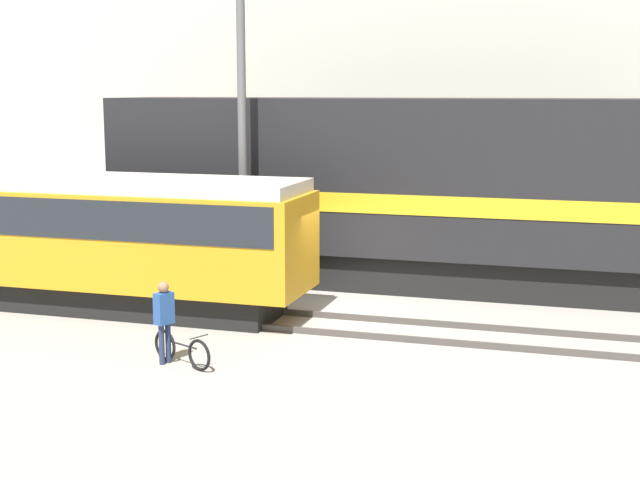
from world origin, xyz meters
The scene contains 9 objects.
ground_plane centered at (0.00, 0.00, 0.00)m, with size 120.00×120.00×0.00m, color gray.
track_near centered at (0.00, -1.13, 0.07)m, with size 60.00×1.50×0.14m.
track_far centered at (0.00, 3.55, 0.07)m, with size 60.00×1.51×0.14m.
building_backdrop centered at (0.00, 13.03, 4.73)m, with size 43.84×6.00×9.47m.
freight_locomotive centered at (1.61, 3.55, 2.65)m, with size 17.10×3.04×5.66m.
streetcar centered at (-6.32, -1.13, 1.86)m, with size 12.09×2.54×3.24m.
bicycle centered at (-1.59, -4.69, 0.31)m, with size 1.52×0.79×0.68m.
person centered at (-1.96, -4.67, 0.99)m, with size 0.35×0.42×1.63m.
utility_pole_left centered at (-2.64, 1.21, 4.04)m, with size 0.22×0.22×8.07m.
Camera 1 is at (5.83, -19.81, 5.30)m, focal length 50.00 mm.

